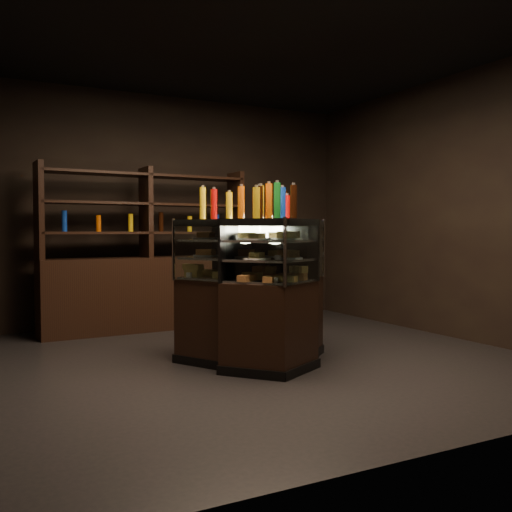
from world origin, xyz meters
The scene contains 7 objects.
ground centered at (0.00, 0.00, 0.00)m, with size 5.00×5.00×0.00m, color black.
room_shell centered at (0.00, 0.00, 1.94)m, with size 5.02×5.02×3.01m.
display_case centered at (-0.08, -0.19, 0.45)m, with size 1.51×1.37×1.34m.
food_display centered at (-0.08, -0.20, 1.02)m, with size 1.13×1.08×0.42m.
bottles_top centered at (-0.08, -0.19, 1.47)m, with size 0.96×0.94×0.30m.
potted_conifer centered at (0.75, 0.68, 0.46)m, with size 0.38×0.38×0.81m.
back_shelving centered at (-0.47, 2.05, 0.60)m, with size 2.56×0.53×2.00m.
Camera 1 is at (-2.51, -4.77, 1.22)m, focal length 40.00 mm.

